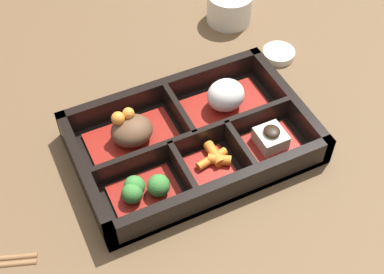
% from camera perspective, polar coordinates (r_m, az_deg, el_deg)
% --- Properties ---
extents(ground_plane, '(3.00, 3.00, 0.00)m').
position_cam_1_polar(ground_plane, '(0.77, -0.00, -1.20)').
color(ground_plane, brown).
extents(bento_base, '(0.33, 0.21, 0.01)m').
position_cam_1_polar(bento_base, '(0.76, -0.00, -0.96)').
color(bento_base, black).
rests_on(bento_base, ground_plane).
extents(bento_rim, '(0.33, 0.21, 0.05)m').
position_cam_1_polar(bento_rim, '(0.75, 0.12, -0.23)').
color(bento_rim, black).
rests_on(bento_rim, ground_plane).
extents(bowl_stew, '(0.13, 0.08, 0.05)m').
position_cam_1_polar(bowl_stew, '(0.75, -6.50, 0.52)').
color(bowl_stew, maroon).
rests_on(bowl_stew, bento_base).
extents(bowl_rice, '(0.13, 0.08, 0.05)m').
position_cam_1_polar(bowl_rice, '(0.79, 3.60, 4.10)').
color(bowl_rice, maroon).
rests_on(bowl_rice, bento_base).
extents(bowl_greens, '(0.09, 0.06, 0.04)m').
position_cam_1_polar(bowl_greens, '(0.70, -5.20, -5.58)').
color(bowl_greens, maroon).
rests_on(bowl_greens, bento_base).
extents(bowl_carrots, '(0.07, 0.06, 0.02)m').
position_cam_1_polar(bowl_carrots, '(0.73, 2.25, -2.68)').
color(bowl_carrots, maroon).
rests_on(bowl_carrots, bento_base).
extents(bowl_tofu, '(0.08, 0.06, 0.04)m').
position_cam_1_polar(bowl_tofu, '(0.76, 8.35, -0.34)').
color(bowl_tofu, maroon).
rests_on(bowl_tofu, bento_base).
extents(tea_cup, '(0.08, 0.08, 0.05)m').
position_cam_1_polar(tea_cup, '(0.97, 4.04, 13.75)').
color(tea_cup, beige).
rests_on(tea_cup, ground_plane).
extents(sauce_dish, '(0.05, 0.05, 0.01)m').
position_cam_1_polar(sauce_dish, '(0.91, 9.22, 8.78)').
color(sauce_dish, beige).
rests_on(sauce_dish, ground_plane).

